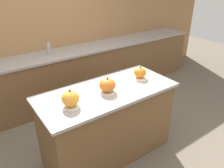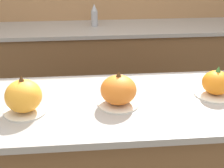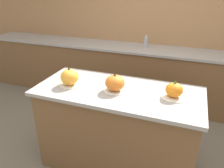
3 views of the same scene
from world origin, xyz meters
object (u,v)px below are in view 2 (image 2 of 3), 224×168
object	(u,v)px
pumpkin_cake_right	(216,84)
bottle_tall	(94,16)
pumpkin_cake_center	(118,91)
pumpkin_cake_left	(24,97)

from	to	relation	value
pumpkin_cake_right	bottle_tall	xyz separation A→B (m)	(-0.60, 1.55, 0.04)
pumpkin_cake_center	bottle_tall	bearing A→B (deg)	92.03
pumpkin_cake_center	pumpkin_cake_right	distance (m)	0.54
pumpkin_cake_left	pumpkin_cake_center	size ratio (longest dim) A/B	0.97
bottle_tall	pumpkin_cake_right	bearing A→B (deg)	-68.95
pumpkin_cake_left	bottle_tall	xyz separation A→B (m)	(0.41, 1.65, 0.02)
pumpkin_cake_left	pumpkin_cake_right	xyz separation A→B (m)	(1.00, 0.10, -0.02)
pumpkin_cake_left	pumpkin_cake_right	distance (m)	1.01
pumpkin_cake_center	bottle_tall	size ratio (longest dim) A/B	1.00
pumpkin_cake_left	pumpkin_cake_center	distance (m)	0.47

